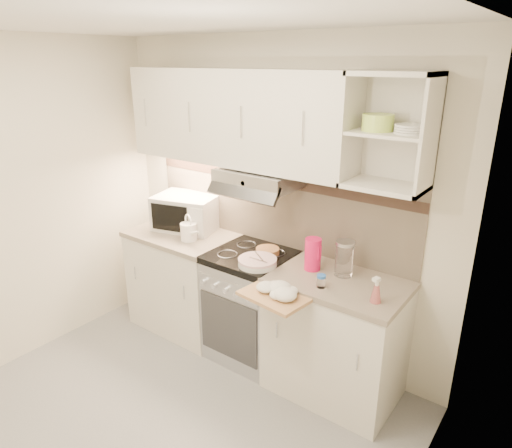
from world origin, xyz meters
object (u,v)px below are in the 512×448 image
(microwave, at_px, (187,212))
(pink_pitcher, at_px, (313,254))
(watering_can, at_px, (189,231))
(electric_range, at_px, (252,305))
(spray_bottle, at_px, (376,292))
(glass_jar, at_px, (344,258))
(cutting_board, at_px, (280,294))
(plate_stack, at_px, (257,262))

(microwave, bearing_deg, pink_pitcher, -18.61)
(microwave, distance_m, watering_can, 0.30)
(microwave, bearing_deg, electric_range, -23.55)
(spray_bottle, bearing_deg, glass_jar, 160.21)
(microwave, bearing_deg, cutting_board, -35.28)
(electric_range, xyz_separation_m, spray_bottle, (1.06, -0.14, 0.52))
(plate_stack, xyz_separation_m, glass_jar, (0.57, 0.23, 0.10))
(watering_can, distance_m, pink_pitcher, 1.10)
(watering_can, bearing_deg, pink_pitcher, 27.99)
(microwave, relative_size, plate_stack, 2.16)
(pink_pitcher, relative_size, glass_jar, 0.93)
(watering_can, xyz_separation_m, cutting_board, (1.08, -0.27, -0.11))
(microwave, xyz_separation_m, spray_bottle, (1.86, -0.25, -0.08))
(watering_can, relative_size, cutting_board, 0.60)
(microwave, relative_size, pink_pitcher, 2.63)
(cutting_board, bearing_deg, spray_bottle, 28.46)
(electric_range, relative_size, microwave, 1.47)
(electric_range, distance_m, pink_pitcher, 0.77)
(electric_range, distance_m, glass_jar, 0.94)
(microwave, height_order, spray_bottle, microwave)
(spray_bottle, bearing_deg, pink_pitcher, 176.58)
(spray_bottle, height_order, cutting_board, spray_bottle)
(watering_can, height_order, pink_pitcher, pink_pitcher)
(microwave, bearing_deg, spray_bottle, -23.00)
(electric_range, distance_m, spray_bottle, 1.19)
(watering_can, bearing_deg, cutting_board, 7.38)
(glass_jar, height_order, spray_bottle, glass_jar)
(plate_stack, bearing_deg, glass_jar, 21.69)
(spray_bottle, bearing_deg, cutting_board, -144.23)
(microwave, distance_m, plate_stack, 1.00)
(microwave, relative_size, cutting_board, 1.43)
(cutting_board, bearing_deg, glass_jar, 69.09)
(pink_pitcher, bearing_deg, cutting_board, -80.09)
(watering_can, height_order, spray_bottle, watering_can)
(electric_range, bearing_deg, watering_can, -171.81)
(electric_range, xyz_separation_m, glass_jar, (0.74, 0.09, 0.58))
(electric_range, xyz_separation_m, cutting_board, (0.50, -0.36, 0.42))
(glass_jar, height_order, cutting_board, glass_jar)
(pink_pitcher, relative_size, cutting_board, 0.54)
(pink_pitcher, xyz_separation_m, cutting_board, (-0.02, -0.40, -0.15))
(microwave, bearing_deg, plate_stack, -30.28)
(plate_stack, distance_m, pink_pitcher, 0.41)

